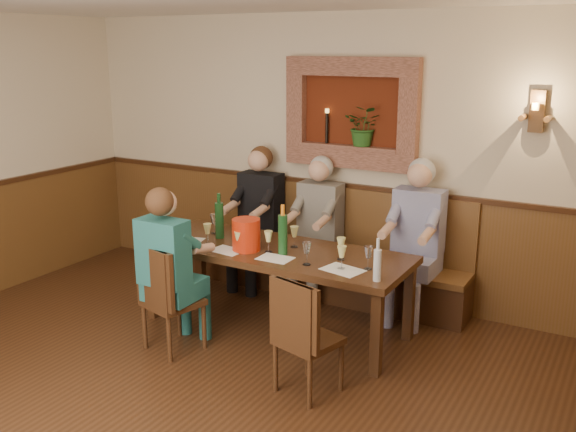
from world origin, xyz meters
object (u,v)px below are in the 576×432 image
Objects in this scene: person_bench_left at (257,229)px; person_bench_right at (414,254)px; wine_bottle_green_a at (283,234)px; spittoon_bucket at (246,235)px; chair_near_right at (307,359)px; dining_table at (275,257)px; person_chair_front at (172,283)px; wine_bottle_green_b at (219,219)px; chair_near_left at (172,319)px; bench at (323,264)px; person_bench_mid at (316,241)px; water_bottle at (377,264)px.

person_bench_right is at bearing -0.02° from person_bench_left.
spittoon_bucket is at bearing -170.13° from wine_bottle_green_a.
chair_near_right is at bearing -49.76° from wine_bottle_green_a.
dining_table is 8.60× the size of spittoon_bucket.
person_chair_front is 3.33× the size of wine_bottle_green_b.
spittoon_bucket is (0.33, 0.64, 0.62)m from chair_near_left.
wine_bottle_green_b is at bearing 96.52° from person_chair_front.
bench is 1.21m from wine_bottle_green_a.
person_bench_mid is at bearing 53.68° from wine_bottle_green_b.
person_bench_right is at bearing -0.11° from person_bench_mid.
dining_table is at bearing 37.38° from spittoon_bucket.
dining_table is 0.94m from person_chair_front.
chair_near_left is at bearing -132.93° from person_bench_right.
water_bottle is (1.61, 0.50, 0.61)m from chair_near_left.
person_chair_front is (-0.53, -1.72, 0.26)m from bench.
chair_near_right is at bearing -119.14° from water_bottle.
person_bench_mid is (0.70, 0.00, -0.02)m from person_bench_left.
person_bench_left reaches higher than bench.
person_bench_left is at bearing 117.95° from spittoon_bucket.
chair_near_right reaches higher than dining_table.
person_bench_right is at bearing 61.76° from chair_near_left.
water_bottle is at bearing -12.20° from wine_bottle_green_a.
person_chair_front reaches higher than bench.
dining_table is 1.62× the size of person_bench_left.
dining_table is at bearing 70.99° from chair_near_left.
chair_near_left is 0.66× the size of person_chair_front.
wine_bottle_green_a reaches higher than bench.
person_bench_left is 1.71m from person_bench_right.
chair_near_right is 0.88m from water_bottle.
person_bench_mid is at bearing 0.11° from person_bench_left.
chair_near_right is 1.74m from person_bench_right.
wine_bottle_green_b reaches higher than water_bottle.
chair_near_right is at bearing -3.21° from person_chair_front.
spittoon_bucket is 0.66× the size of wine_bottle_green_b.
chair_near_right is 2.28m from person_bench_left.
person_bench_right reaches higher than wine_bottle_green_a.
person_bench_right is (0.99, 0.84, -0.05)m from dining_table.
person_chair_front reaches higher than spittoon_bucket.
spittoon_bucket is 1.29m from water_bottle.
wine_bottle_green_a is (0.33, 0.06, 0.04)m from spittoon_bucket.
wine_bottle_green_b is (-0.62, -0.91, 0.60)m from bench.
dining_table is 1.01m from bench.
chair_near_left reaches higher than chair_near_right.
person_bench_left is 5.31× the size of spittoon_bucket.
water_bottle is (0.09, -1.14, 0.26)m from person_bench_right.
spittoon_bucket is at bearing -140.24° from person_bench_right.
chair_near_right is 1.19m from wine_bottle_green_a.
chair_near_right is (0.77, -1.79, -0.06)m from bench.
person_bench_left is 1.05× the size of person_chair_front.
water_bottle is (1.11, -1.14, 0.29)m from person_bench_mid.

